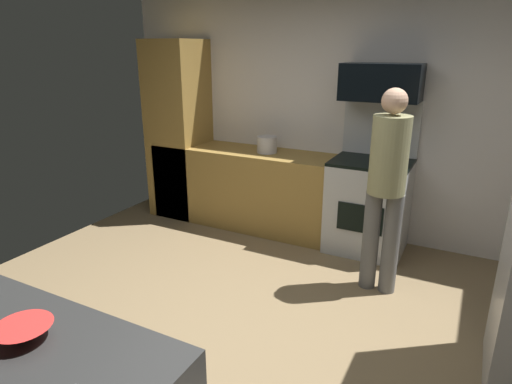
{
  "coord_description": "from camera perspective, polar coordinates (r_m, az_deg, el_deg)",
  "views": [
    {
      "loc": [
        1.36,
        -2.25,
        2.01
      ],
      "look_at": [
        0.03,
        0.3,
        1.05
      ],
      "focal_mm": 30.44,
      "sensor_mm": 36.0,
      "label": 1
    }
  ],
  "objects": [
    {
      "name": "stock_pot",
      "position": [
        4.82,
        1.45,
        6.26
      ],
      "size": [
        0.22,
        0.22,
        0.18
      ],
      "primitive_type": "cylinder",
      "color": "#BBB9C0",
      "rests_on": "lower_cabinet_run"
    },
    {
      "name": "mixing_bowl_small",
      "position": [
        2.04,
        -28.18,
        -15.98
      ],
      "size": [
        0.23,
        0.23,
        0.07
      ],
      "primitive_type": "cone",
      "rotation": [
        3.14,
        0.0,
        0.0
      ],
      "color": "red",
      "rests_on": "counter_island"
    },
    {
      "name": "wall_back",
      "position": [
        4.84,
        11.04,
        9.72
      ],
      "size": [
        5.2,
        0.12,
        2.6
      ],
      "primitive_type": "cube",
      "color": "silver",
      "rests_on": "ground"
    },
    {
      "name": "cabinet_column",
      "position": [
        5.42,
        -10.07,
        8.02
      ],
      "size": [
        0.6,
        0.6,
        2.1
      ],
      "primitive_type": "cube",
      "color": "olive",
      "rests_on": "ground"
    },
    {
      "name": "oven_range",
      "position": [
        4.57,
        14.61,
        -1.23
      ],
      "size": [
        0.76,
        0.65,
        1.52
      ],
      "color": "#B9BCBD",
      "rests_on": "ground"
    },
    {
      "name": "person_cook",
      "position": [
        3.67,
        16.77,
        1.16
      ],
      "size": [
        0.31,
        0.3,
        1.72
      ],
      "color": "#606060",
      "rests_on": "ground"
    },
    {
      "name": "lower_cabinet_run",
      "position": [
        5.04,
        -0.59,
        0.47
      ],
      "size": [
        2.4,
        0.6,
        0.9
      ],
      "primitive_type": "cube",
      "color": "olive",
      "rests_on": "ground"
    },
    {
      "name": "ground_plane",
      "position": [
        3.32,
        -3.03,
        -19.11
      ],
      "size": [
        5.2,
        4.8,
        0.02
      ],
      "primitive_type": "cube",
      "color": "olive"
    },
    {
      "name": "microwave",
      "position": [
        4.41,
        16.14,
        13.69
      ],
      "size": [
        0.74,
        0.38,
        0.35
      ],
      "primitive_type": "cube",
      "color": "black",
      "rests_on": "oven_range"
    }
  ]
}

